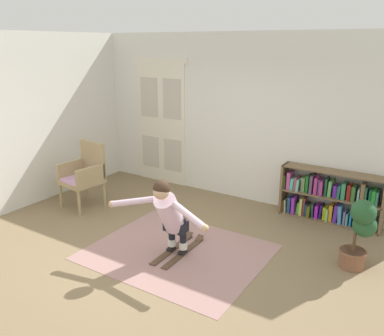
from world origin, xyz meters
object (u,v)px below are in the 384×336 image
(bookshelf, at_px, (329,199))
(potted_plant, at_px, (361,228))
(wicker_chair, at_px, (85,173))
(person_skier, at_px, (169,212))
(skis_pair, at_px, (179,250))

(bookshelf, xyz_separation_m, potted_plant, (0.68, -1.23, 0.18))
(wicker_chair, distance_m, person_skier, 2.40)
(skis_pair, relative_size, person_skier, 0.66)
(bookshelf, height_order, potted_plant, potted_plant)
(bookshelf, distance_m, skis_pair, 2.56)
(wicker_chair, distance_m, potted_plant, 4.41)
(potted_plant, xyz_separation_m, skis_pair, (-2.11, -0.86, -0.53))
(bookshelf, xyz_separation_m, skis_pair, (-1.43, -2.09, -0.35))
(skis_pair, height_order, person_skier, person_skier)
(wicker_chair, distance_m, skis_pair, 2.40)
(wicker_chair, height_order, skis_pair, wicker_chair)
(bookshelf, relative_size, person_skier, 1.07)
(potted_plant, height_order, person_skier, person_skier)
(potted_plant, distance_m, person_skier, 2.37)
(potted_plant, height_order, skis_pair, potted_plant)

